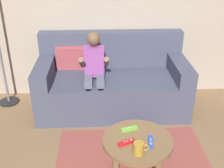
{
  "coord_description": "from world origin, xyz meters",
  "views": [
    {
      "loc": [
        -0.13,
        -1.65,
        1.82
      ],
      "look_at": [
        -0.02,
        0.75,
        0.6
      ],
      "focal_mm": 45.55,
      "sensor_mm": 36.0,
      "label": 1
    }
  ],
  "objects_px": {
    "coffee_table": "(137,147)",
    "game_remote_red_far_corner": "(127,142)",
    "game_remote_lime_center": "(129,129)",
    "couch": "(112,83)",
    "person_seated_on_couch": "(94,71)",
    "game_remote_blue_near_edge": "(151,142)",
    "coffee_mug": "(139,148)"
  },
  "relations": [
    {
      "from": "game_remote_blue_near_edge",
      "to": "game_remote_red_far_corner",
      "type": "xyz_separation_m",
      "value": [
        -0.19,
        0.0,
        0.0
      ]
    },
    {
      "from": "game_remote_blue_near_edge",
      "to": "game_remote_red_far_corner",
      "type": "relative_size",
      "value": 1.01
    },
    {
      "from": "person_seated_on_couch",
      "to": "game_remote_red_far_corner",
      "type": "distance_m",
      "value": 1.13
    },
    {
      "from": "coffee_table",
      "to": "game_remote_red_far_corner",
      "type": "height_order",
      "value": "game_remote_red_far_corner"
    },
    {
      "from": "game_remote_red_far_corner",
      "to": "game_remote_lime_center",
      "type": "bearing_deg",
      "value": 78.3
    },
    {
      "from": "coffee_table",
      "to": "game_remote_red_far_corner",
      "type": "xyz_separation_m",
      "value": [
        -0.09,
        -0.05,
        0.09
      ]
    },
    {
      "from": "couch",
      "to": "game_remote_red_far_corner",
      "type": "xyz_separation_m",
      "value": [
        0.06,
        -1.28,
        0.13
      ]
    },
    {
      "from": "coffee_mug",
      "to": "game_remote_lime_center",
      "type": "bearing_deg",
      "value": 98.21
    },
    {
      "from": "couch",
      "to": "game_remote_red_far_corner",
      "type": "bearing_deg",
      "value": -87.51
    },
    {
      "from": "person_seated_on_couch",
      "to": "coffee_mug",
      "type": "bearing_deg",
      "value": -74.8
    },
    {
      "from": "game_remote_lime_center",
      "to": "coffee_mug",
      "type": "xyz_separation_m",
      "value": [
        0.04,
        -0.29,
        0.04
      ]
    },
    {
      "from": "coffee_table",
      "to": "game_remote_lime_center",
      "type": "xyz_separation_m",
      "value": [
        -0.06,
        0.12,
        0.09
      ]
    },
    {
      "from": "couch",
      "to": "coffee_table",
      "type": "xyz_separation_m",
      "value": [
        0.15,
        -1.22,
        0.04
      ]
    },
    {
      "from": "coffee_table",
      "to": "person_seated_on_couch",
      "type": "bearing_deg",
      "value": 108.26
    },
    {
      "from": "coffee_table",
      "to": "coffee_mug",
      "type": "height_order",
      "value": "coffee_mug"
    },
    {
      "from": "game_remote_blue_near_edge",
      "to": "game_remote_lime_center",
      "type": "distance_m",
      "value": 0.23
    },
    {
      "from": "game_remote_lime_center",
      "to": "couch",
      "type": "bearing_deg",
      "value": 94.74
    },
    {
      "from": "person_seated_on_couch",
      "to": "game_remote_red_far_corner",
      "type": "height_order",
      "value": "person_seated_on_couch"
    },
    {
      "from": "game_remote_blue_near_edge",
      "to": "game_remote_red_far_corner",
      "type": "bearing_deg",
      "value": 179.69
    },
    {
      "from": "game_remote_lime_center",
      "to": "game_remote_red_far_corner",
      "type": "height_order",
      "value": "same"
    },
    {
      "from": "person_seated_on_couch",
      "to": "game_remote_blue_near_edge",
      "type": "bearing_deg",
      "value": -68.26
    },
    {
      "from": "game_remote_blue_near_edge",
      "to": "coffee_mug",
      "type": "bearing_deg",
      "value": -133.66
    },
    {
      "from": "couch",
      "to": "game_remote_blue_near_edge",
      "type": "relative_size",
      "value": 11.91
    },
    {
      "from": "coffee_table",
      "to": "game_remote_blue_near_edge",
      "type": "bearing_deg",
      "value": -30.47
    },
    {
      "from": "couch",
      "to": "game_remote_blue_near_edge",
      "type": "xyz_separation_m",
      "value": [
        0.24,
        -1.28,
        0.13
      ]
    },
    {
      "from": "game_remote_blue_near_edge",
      "to": "game_remote_lime_center",
      "type": "relative_size",
      "value": 1.0
    },
    {
      "from": "game_remote_red_far_corner",
      "to": "person_seated_on_couch",
      "type": "bearing_deg",
      "value": 102.92
    },
    {
      "from": "couch",
      "to": "coffee_mug",
      "type": "xyz_separation_m",
      "value": [
        0.13,
        -1.39,
        0.17
      ]
    },
    {
      "from": "coffee_mug",
      "to": "game_remote_red_far_corner",
      "type": "bearing_deg",
      "value": 124.03
    },
    {
      "from": "person_seated_on_couch",
      "to": "game_remote_lime_center",
      "type": "xyz_separation_m",
      "value": [
        0.29,
        -0.92,
        -0.12
      ]
    },
    {
      "from": "game_remote_blue_near_edge",
      "to": "game_remote_red_far_corner",
      "type": "distance_m",
      "value": 0.19
    },
    {
      "from": "person_seated_on_couch",
      "to": "coffee_table",
      "type": "bearing_deg",
      "value": -71.74
    }
  ]
}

